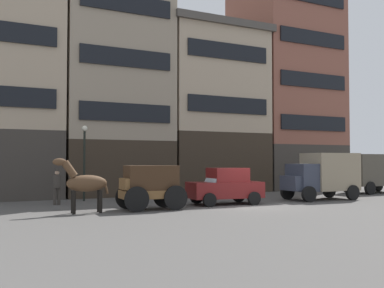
# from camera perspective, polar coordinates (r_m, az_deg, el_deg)

# --- Properties ---
(ground_plane) EXTENTS (120.00, 120.00, 0.00)m
(ground_plane) POSITION_cam_1_polar(r_m,az_deg,el_deg) (22.12, 7.58, -7.80)
(ground_plane) COLOR #4C4947
(building_center_left) EXTENTS (7.27, 7.22, 17.19)m
(building_center_left) POSITION_cam_1_polar(r_m,az_deg,el_deg) (31.22, -10.23, 9.84)
(building_center_left) COLOR #33281E
(building_center_left) RESTS_ON ground_plane
(building_center_right) EXTENTS (7.79, 7.22, 11.90)m
(building_center_right) POSITION_cam_1_polar(r_m,az_deg,el_deg) (33.51, 1.63, 4.40)
(building_center_right) COLOR #33281E
(building_center_right) RESTS_ON ground_plane
(building_far_right) EXTENTS (7.80, 7.22, 16.71)m
(building_far_right) POSITION_cam_1_polar(r_m,az_deg,el_deg) (37.91, 11.67, 7.36)
(building_far_right) COLOR #38332D
(building_far_right) RESTS_ON ground_plane
(cargo_wagon) EXTENTS (2.95, 1.59, 1.98)m
(cargo_wagon) POSITION_cam_1_polar(r_m,az_deg,el_deg) (20.38, -5.30, -5.06)
(cargo_wagon) COLOR brown
(cargo_wagon) RESTS_ON ground_plane
(draft_horse) EXTENTS (2.35, 0.66, 2.30)m
(draft_horse) POSITION_cam_1_polar(r_m,az_deg,el_deg) (19.50, -13.43, -4.79)
(draft_horse) COLOR #513823
(draft_horse) RESTS_ON ground_plane
(delivery_truck_near) EXTENTS (4.38, 2.19, 2.62)m
(delivery_truck_near) POSITION_cam_1_polar(r_m,az_deg,el_deg) (33.06, 21.80, -3.29)
(delivery_truck_near) COLOR #2D3823
(delivery_truck_near) RESTS_ON ground_plane
(delivery_truck_far) EXTENTS (4.42, 2.29, 2.62)m
(delivery_truck_far) POSITION_cam_1_polar(r_m,az_deg,el_deg) (26.51, 16.08, -3.70)
(delivery_truck_far) COLOR #333847
(delivery_truck_far) RESTS_ON ground_plane
(sedan_dark) EXTENTS (3.84, 2.15, 1.83)m
(sedan_dark) POSITION_cam_1_polar(r_m,az_deg,el_deg) (22.85, 4.26, -5.33)
(sedan_dark) COLOR maroon
(sedan_dark) RESTS_ON ground_plane
(pedestrian_officer) EXTENTS (0.50, 0.50, 1.79)m
(pedestrian_officer) POSITION_cam_1_polar(r_m,az_deg,el_deg) (23.45, -16.68, -5.00)
(pedestrian_officer) COLOR #38332D
(pedestrian_officer) RESTS_ON ground_plane
(streetlamp_curbside) EXTENTS (0.32, 0.32, 4.12)m
(streetlamp_curbside) POSITION_cam_1_polar(r_m,az_deg,el_deg) (25.37, -13.44, -0.98)
(streetlamp_curbside) COLOR black
(streetlamp_curbside) RESTS_ON ground_plane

